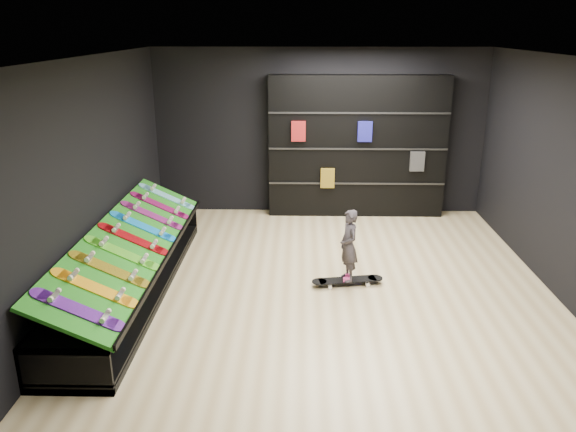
{
  "coord_description": "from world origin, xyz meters",
  "views": [
    {
      "loc": [
        -0.34,
        -6.7,
        3.35
      ],
      "look_at": [
        -0.5,
        0.2,
        1.0
      ],
      "focal_mm": 35.0,
      "sensor_mm": 36.0,
      "label": 1
    }
  ],
  "objects_px": {
    "display_rack": "(132,274)",
    "back_shelving": "(357,147)",
    "child": "(348,259)",
    "floor_skateboard": "(347,282)"
  },
  "relations": [
    {
      "from": "child",
      "to": "display_rack",
      "type": "bearing_deg",
      "value": -101.29
    },
    {
      "from": "floor_skateboard",
      "to": "child",
      "type": "relative_size",
      "value": 1.66
    },
    {
      "from": "back_shelving",
      "to": "child",
      "type": "distance_m",
      "value": 3.23
    },
    {
      "from": "back_shelving",
      "to": "floor_skateboard",
      "type": "relative_size",
      "value": 3.24
    },
    {
      "from": "display_rack",
      "to": "back_shelving",
      "type": "distance_m",
      "value": 4.74
    },
    {
      "from": "back_shelving",
      "to": "floor_skateboard",
      "type": "height_order",
      "value": "back_shelving"
    },
    {
      "from": "display_rack",
      "to": "floor_skateboard",
      "type": "relative_size",
      "value": 4.59
    },
    {
      "from": "display_rack",
      "to": "child",
      "type": "xyz_separation_m",
      "value": [
        2.86,
        0.23,
        0.14
      ]
    },
    {
      "from": "display_rack",
      "to": "child",
      "type": "relative_size",
      "value": 7.61
    },
    {
      "from": "display_rack",
      "to": "floor_skateboard",
      "type": "bearing_deg",
      "value": 4.67
    }
  ]
}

